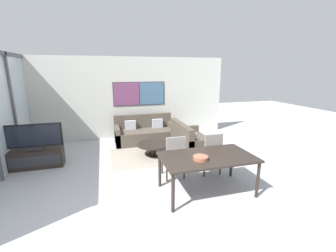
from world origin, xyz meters
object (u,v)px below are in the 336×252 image
(tv_console, at_px, (37,158))
(sofa_main, at_px, (145,133))
(sofa_side, at_px, (191,143))
(dining_table, at_px, (207,159))
(television, at_px, (34,137))
(dining_chair_centre, at_px, (211,152))
(coffee_table, at_px, (154,146))
(fruit_bowl, at_px, (201,158))
(dining_chair_left, at_px, (174,156))

(tv_console, bearing_deg, sofa_main, 24.19)
(sofa_side, relative_size, dining_table, 0.90)
(sofa_main, xyz_separation_m, sofa_side, (1.10, -1.40, -0.00))
(television, distance_m, sofa_main, 3.28)
(sofa_main, bearing_deg, television, -155.82)
(tv_console, height_order, sofa_side, sofa_side)
(sofa_side, distance_m, dining_chair_centre, 1.48)
(sofa_side, bearing_deg, dining_chair_centre, 176.42)
(tv_console, height_order, coffee_table, tv_console)
(television, xyz_separation_m, sofa_side, (4.05, -0.08, -0.50))
(television, xyz_separation_m, dining_chair_centre, (3.96, -1.53, -0.25))
(sofa_main, bearing_deg, fruit_bowl, -84.32)
(dining_chair_left, bearing_deg, sofa_main, 92.77)
(dining_table, relative_size, dining_chair_left, 1.81)
(tv_console, xyz_separation_m, coffee_table, (2.95, -0.03, 0.03))
(sofa_side, height_order, dining_table, sofa_side)
(tv_console, bearing_deg, coffee_table, -0.67)
(sofa_main, relative_size, coffee_table, 2.16)
(dining_chair_left, bearing_deg, tv_console, 154.04)
(dining_chair_centre, bearing_deg, sofa_main, 109.43)
(sofa_main, relative_size, dining_table, 1.10)
(sofa_side, bearing_deg, coffee_table, 87.76)
(tv_console, xyz_separation_m, sofa_main, (2.95, 1.33, 0.05))
(television, distance_m, fruit_bowl, 4.08)
(sofa_side, bearing_deg, fruit_bowl, 162.29)
(tv_console, xyz_separation_m, dining_chair_centre, (3.96, -1.53, 0.30))
(television, relative_size, coffee_table, 1.40)
(tv_console, bearing_deg, dining_table, -32.36)
(fruit_bowl, bearing_deg, dining_chair_left, 104.91)
(sofa_side, height_order, dining_chair_centre, dining_chair_centre)
(coffee_table, height_order, fruit_bowl, fruit_bowl)
(tv_console, bearing_deg, sofa_side, -1.10)
(tv_console, distance_m, television, 0.55)
(television, height_order, coffee_table, television)
(fruit_bowl, bearing_deg, tv_console, 144.47)
(tv_console, distance_m, fruit_bowl, 4.12)
(sofa_side, xyz_separation_m, dining_chair_centre, (-0.09, -1.46, 0.25))
(television, height_order, sofa_main, television)
(fruit_bowl, bearing_deg, dining_chair_centre, 52.56)
(dining_table, relative_size, fruit_bowl, 6.30)
(dining_chair_centre, bearing_deg, dining_chair_left, 178.11)
(coffee_table, xyz_separation_m, dining_table, (0.57, -2.20, 0.42))
(fruit_bowl, bearing_deg, television, 144.46)
(dining_chair_centre, bearing_deg, fruit_bowl, -127.44)
(sofa_main, distance_m, dining_table, 3.63)
(sofa_main, relative_size, dining_chair_centre, 2.00)
(dining_chair_left, bearing_deg, fruit_bowl, -75.09)
(dining_chair_left, bearing_deg, dining_table, -59.12)
(television, height_order, dining_chair_left, television)
(dining_chair_left, xyz_separation_m, fruit_bowl, (0.23, -0.87, 0.26))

